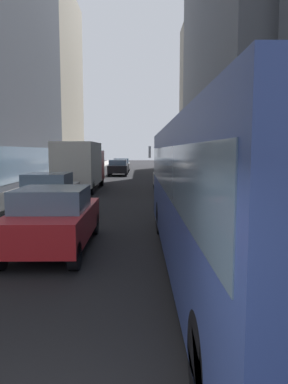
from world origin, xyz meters
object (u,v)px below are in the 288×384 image
car_grey_wagon (121,165)px  car_red_coupe (54,218)px  car_silver_sedan (49,192)px  car_white_van (169,178)px  transit_bus (227,188)px  car_black_suv (118,168)px  box_truck (81,164)px

car_grey_wagon → car_red_coupe: bearing=-90.0°
car_silver_sedan → car_red_coupe: size_ratio=1.03×
car_white_van → car_red_coupe: size_ratio=0.95×
car_red_coupe → transit_bus: bearing=-24.0°
transit_bus → car_black_suv: transit_bus is taller
car_white_van → box_truck: size_ratio=0.54×
car_silver_sedan → car_white_van: bearing=53.0°
transit_bus → car_white_van: (0.00, 15.20, -0.96)m
car_black_suv → box_truck: 13.85m
car_silver_sedan → car_black_suv: (1.60, 22.01, -0.00)m
box_truck → transit_bus: bearing=-70.8°
car_white_van → car_grey_wagon: (-4.00, 21.46, 0.00)m
car_silver_sedan → car_grey_wagon: bearing=86.8°
transit_bus → car_black_suv: 30.06m
car_black_suv → car_silver_sedan: bearing=-94.2°
car_silver_sedan → box_truck: bearing=90.0°
transit_bus → car_grey_wagon: 36.89m
car_silver_sedan → car_black_suv: same height
transit_bus → car_silver_sedan: size_ratio=2.65×
box_truck → car_black_suv: bearing=83.4°
transit_bus → car_silver_sedan: 9.62m
car_grey_wagon → car_black_suv: bearing=-90.0°
transit_bus → box_truck: size_ratio=1.54×
box_truck → car_red_coupe: bearing=-83.6°
car_white_van → car_silver_sedan: bearing=-127.0°
transit_bus → car_white_van: bearing=90.0°
car_white_van → car_black_suv: bearing=105.3°
car_white_van → box_truck: 5.73m
transit_bus → car_silver_sedan: bearing=125.8°
car_white_van → box_truck: box_truck is taller
car_red_coupe → car_silver_sedan: bearing=105.0°
car_grey_wagon → car_silver_sedan: bearing=-93.2°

